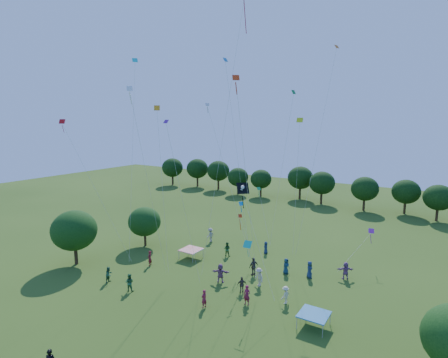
% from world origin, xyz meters
% --- Properties ---
extents(near_tree_west, '(4.90, 4.90, 6.13)m').
position_xyz_m(near_tree_west, '(-18.24, 11.98, 3.92)').
color(near_tree_west, '#422B19').
rests_on(near_tree_west, ground).
extents(near_tree_north, '(4.10, 4.10, 5.04)m').
position_xyz_m(near_tree_north, '(-15.95, 20.36, 3.19)').
color(near_tree_north, '#422B19').
rests_on(near_tree_north, ground).
extents(treeline, '(88.01, 8.77, 6.77)m').
position_xyz_m(treeline, '(-1.73, 55.43, 4.09)').
color(treeline, '#422B19').
rests_on(treeline, ground).
extents(tent_red_stripe, '(2.20, 2.20, 1.10)m').
position_xyz_m(tent_red_stripe, '(-8.41, 20.16, 1.04)').
color(tent_red_stripe, red).
rests_on(tent_red_stripe, ground).
extents(tent_blue, '(2.20, 2.20, 1.10)m').
position_xyz_m(tent_blue, '(8.04, 14.31, 1.04)').
color(tent_blue, '#17609A').
rests_on(tent_blue, ground).
extents(crowd_person_0, '(0.52, 0.79, 1.49)m').
position_xyz_m(crowd_person_0, '(-1.68, 26.14, 0.74)').
color(crowd_person_0, navy).
rests_on(crowd_person_0, ground).
extents(crowd_person_1, '(0.66, 0.43, 1.77)m').
position_xyz_m(crowd_person_1, '(2.06, 14.46, 0.88)').
color(crowd_person_1, maroon).
rests_on(crowd_person_1, ground).
extents(crowd_person_2, '(0.93, 0.68, 1.69)m').
position_xyz_m(crowd_person_2, '(-5.25, 22.99, 0.85)').
color(crowd_person_2, '#2C6029').
rests_on(crowd_person_2, ground).
extents(crowd_person_3, '(1.30, 1.06, 1.83)m').
position_xyz_m(crowd_person_3, '(1.39, 18.14, 0.92)').
color(crowd_person_3, '#BCAD96').
rests_on(crowd_person_3, ground).
extents(crowd_person_4, '(0.96, 0.89, 1.54)m').
position_xyz_m(crowd_person_4, '(0.63, 16.13, 0.77)').
color(crowd_person_4, '#423A35').
rests_on(crowd_person_4, ground).
extents(crowd_person_5, '(1.74, 1.37, 1.79)m').
position_xyz_m(crowd_person_5, '(8.10, 24.19, 0.90)').
color(crowd_person_5, '#844E87').
rests_on(crowd_person_5, ground).
extents(crowd_person_6, '(0.71, 0.92, 1.65)m').
position_xyz_m(crowd_person_6, '(2.54, 22.16, 0.83)').
color(crowd_person_6, '#1B374F').
rests_on(crowd_person_6, ground).
extents(crowd_person_7, '(0.48, 0.66, 1.61)m').
position_xyz_m(crowd_person_7, '(-0.82, 12.09, 0.81)').
color(crowd_person_7, maroon).
rests_on(crowd_person_7, ground).
extents(crowd_person_8, '(0.95, 0.76, 1.70)m').
position_xyz_m(crowd_person_8, '(-8.46, 10.76, 0.85)').
color(crowd_person_8, '#296035').
rests_on(crowd_person_8, ground).
extents(crowd_person_9, '(0.69, 1.28, 1.88)m').
position_xyz_m(crowd_person_9, '(-9.69, 26.01, 0.94)').
color(crowd_person_9, tan).
rests_on(crowd_person_9, ground).
extents(crowd_person_10, '(0.94, 1.23, 1.90)m').
position_xyz_m(crowd_person_10, '(-0.17, 20.02, 0.95)').
color(crowd_person_10, '#3C3130').
rests_on(crowd_person_10, ground).
extents(crowd_person_11, '(1.89, 1.22, 1.90)m').
position_xyz_m(crowd_person_11, '(-2.21, 16.85, 0.95)').
color(crowd_person_11, '#864E79').
rests_on(crowd_person_11, ground).
extents(crowd_person_12, '(0.88, 0.97, 1.74)m').
position_xyz_m(crowd_person_12, '(4.93, 22.52, 0.87)').
color(crowd_person_12, navy).
rests_on(crowd_person_12, ground).
extents(crowd_person_13, '(0.56, 0.72, 1.69)m').
position_xyz_m(crowd_person_13, '(-10.99, 16.06, 0.85)').
color(crowd_person_13, maroon).
rests_on(crowd_person_13, ground).
extents(crowd_person_14, '(0.55, 0.84, 1.59)m').
position_xyz_m(crowd_person_14, '(-11.57, 10.97, 0.79)').
color(crowd_person_14, '#224F33').
rests_on(crowd_person_14, ground).
extents(crowd_person_15, '(0.70, 1.13, 1.60)m').
position_xyz_m(crowd_person_15, '(4.83, 16.42, 0.80)').
color(crowd_person_15, beige).
rests_on(crowd_person_15, ground).
extents(pirate_kite, '(4.50, 2.10, 9.20)m').
position_xyz_m(pirate_kite, '(1.00, 15.54, 9.89)').
color(pirate_kite, black).
extents(red_high_kite, '(3.06, 3.73, 26.06)m').
position_xyz_m(red_high_kite, '(-0.89, 17.61, 22.38)').
color(red_high_kite, red).
extents(small_kite_0, '(4.96, 3.99, 14.69)m').
position_xyz_m(small_kite_0, '(-14.73, 10.69, 12.53)').
color(small_kite_0, red).
extents(small_kite_1, '(1.77, 0.49, 4.55)m').
position_xyz_m(small_kite_1, '(-2.39, 21.35, 4.93)').
color(small_kite_1, red).
extents(small_kite_2, '(0.76, 1.95, 14.86)m').
position_xyz_m(small_kite_2, '(2.09, 25.82, 13.35)').
color(small_kite_2, '#B8D513').
extents(small_kite_3, '(3.02, 2.59, 6.33)m').
position_xyz_m(small_kite_3, '(-3.29, 27.71, 6.42)').
color(small_kite_3, green).
extents(small_kite_4, '(0.44, 2.14, 6.46)m').
position_xyz_m(small_kite_4, '(-1.39, 19.76, 6.48)').
color(small_kite_4, '#148ACD').
extents(small_kite_5, '(2.18, 6.67, 2.94)m').
position_xyz_m(small_kite_5, '(9.33, 28.18, 3.57)').
color(small_kite_5, purple).
extents(small_kite_6, '(1.76, 5.36, 17.10)m').
position_xyz_m(small_kite_6, '(-5.22, 9.81, 13.46)').
color(small_kite_6, white).
extents(small_kite_7, '(4.60, 6.46, 21.65)m').
position_xyz_m(small_kite_7, '(-14.46, 17.91, 17.36)').
color(small_kite_7, '#0DCDC8').
extents(small_kite_8, '(2.66, 3.66, 22.27)m').
position_xyz_m(small_kite_8, '(4.38, 26.66, 16.44)').
color(small_kite_8, orange).
extents(small_kite_9, '(1.42, 6.23, 17.61)m').
position_xyz_m(small_kite_9, '(2.81, 12.11, 14.14)').
color(small_kite_9, red).
extents(small_kite_10, '(1.61, 0.78, 15.95)m').
position_xyz_m(small_kite_10, '(-7.19, 14.07, 13.31)').
color(small_kite_10, orange).
extents(small_kite_11, '(1.97, 1.80, 17.87)m').
position_xyz_m(small_kite_11, '(0.42, 26.59, 14.24)').
color(small_kite_11, '#178031').
extents(small_kite_12, '(2.36, 1.81, 20.59)m').
position_xyz_m(small_kite_12, '(-2.69, 20.03, 15.50)').
color(small_kite_12, '#116BAE').
extents(small_kite_13, '(0.75, 3.55, 14.62)m').
position_xyz_m(small_kite_13, '(-2.57, 11.15, 11.03)').
color(small_kite_13, '#601894').
extents(small_kite_14, '(4.37, 2.20, 16.31)m').
position_xyz_m(small_kite_14, '(-4.20, 19.95, 12.67)').
color(small_kite_14, silver).
extents(small_kite_15, '(0.71, 2.57, 4.55)m').
position_xyz_m(small_kite_15, '(2.17, 14.41, 5.23)').
color(small_kite_15, '#0BA693').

